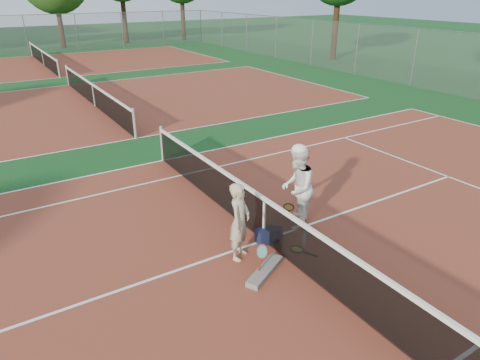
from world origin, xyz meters
name	(u,v)px	position (x,y,z in m)	size (l,w,h in m)	color
ground	(264,241)	(0.00, 0.00, 0.00)	(130.00, 130.00, 0.00)	#113E17
court_main	(264,240)	(0.00, 0.00, 0.00)	(23.77, 10.97, 0.01)	maroon
court_far_a	(95,106)	(0.00, 13.50, 0.00)	(23.77, 10.97, 0.01)	maroon
court_far_b	(44,65)	(0.00, 27.00, 0.00)	(23.77, 10.97, 0.01)	maroon
net_main	(264,220)	(0.00, 0.00, 0.51)	(0.10, 10.98, 1.02)	black
net_far_a	(94,95)	(0.00, 13.50, 0.51)	(0.10, 10.98, 1.02)	black
net_far_b	(43,58)	(0.00, 27.00, 0.51)	(0.10, 10.98, 1.02)	black
fence_back	(26,35)	(0.00, 34.00, 1.50)	(32.00, 0.06, 3.00)	slate
fence_right	(449,63)	(16.00, 6.75, 1.50)	(54.50, 0.06, 3.00)	slate
player_a	(240,221)	(-0.74, -0.22, 0.80)	(0.58, 0.38, 1.60)	#B5AD8C
player_b	(297,187)	(0.99, 0.18, 0.93)	(0.90, 0.70, 1.86)	white
racket_red	(262,259)	(-0.65, -0.86, 0.28)	(0.27, 0.27, 0.56)	maroon
racket_black_held	(288,213)	(0.89, 0.31, 0.27)	(0.31, 0.27, 0.54)	black
racket_spare	(297,249)	(0.37, -0.65, 0.01)	(0.60, 0.27, 0.03)	black
sports_bag_navy	(266,236)	(0.00, -0.08, 0.16)	(0.40, 0.27, 0.31)	black
sports_bag_purple	(276,233)	(0.27, -0.05, 0.12)	(0.30, 0.21, 0.24)	black
net_cover_canvas	(265,271)	(-0.64, -0.96, 0.06)	(1.07, 0.25, 0.11)	slate
water_bottle	(304,239)	(0.61, -0.58, 0.15)	(0.09, 0.09, 0.30)	#C9E1FF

